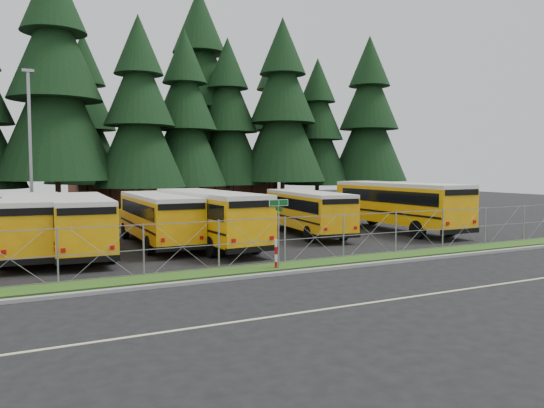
{
  "coord_description": "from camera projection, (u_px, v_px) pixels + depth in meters",
  "views": [
    {
      "loc": [
        -11.58,
        -20.7,
        4.09
      ],
      "look_at": [
        0.91,
        4.0,
        2.16
      ],
      "focal_mm": 35.0,
      "sensor_mm": 36.0,
      "label": 1
    }
  ],
  "objects": [
    {
      "name": "ground",
      "position": [
        294.0,
        258.0,
        23.92
      ],
      "size": [
        120.0,
        120.0,
        0.0
      ],
      "primitive_type": "plane",
      "color": "black",
      "rests_on": "ground"
    },
    {
      "name": "curb",
      "position": [
        332.0,
        268.0,
        21.16
      ],
      "size": [
        50.0,
        0.25,
        0.12
      ],
      "primitive_type": "cube",
      "color": "gray",
      "rests_on": "ground"
    },
    {
      "name": "grass_verge",
      "position": [
        313.0,
        263.0,
        22.41
      ],
      "size": [
        50.0,
        1.4,
        0.06
      ],
      "primitive_type": "cube",
      "color": "#204814",
      "rests_on": "ground"
    },
    {
      "name": "road_lane_line",
      "position": [
        417.0,
        296.0,
        16.8
      ],
      "size": [
        50.0,
        0.12,
        0.01
      ],
      "primitive_type": "cube",
      "color": "beige",
      "rests_on": "ground"
    },
    {
      "name": "chainlink_fence",
      "position": [
        305.0,
        238.0,
        22.96
      ],
      "size": [
        44.0,
        0.1,
        2.0
      ],
      "primitive_type": null,
      "color": "#919499",
      "rests_on": "ground"
    },
    {
      "name": "brick_building",
      "position": [
        172.0,
        176.0,
        62.03
      ],
      "size": [
        22.0,
        10.0,
        6.0
      ],
      "primitive_type": "cube",
      "color": "brown",
      "rests_on": "ground"
    },
    {
      "name": "bus_1",
      "position": [
        33.0,
        226.0,
        24.37
      ],
      "size": [
        3.15,
        10.67,
        2.76
      ],
      "primitive_type": null,
      "rotation": [
        0.0,
        0.0,
        -0.06
      ],
      "color": "orange",
      "rests_on": "ground"
    },
    {
      "name": "bus_2",
      "position": [
        80.0,
        225.0,
        24.79
      ],
      "size": [
        3.09,
        10.6,
        2.74
      ],
      "primitive_type": null,
      "rotation": [
        0.0,
        0.0,
        -0.06
      ],
      "color": "orange",
      "rests_on": "ground"
    },
    {
      "name": "bus_3",
      "position": [
        157.0,
        220.0,
        27.62
      ],
      "size": [
        2.65,
        10.31,
        2.69
      ],
      "primitive_type": null,
      "rotation": [
        0.0,
        0.0,
        -0.02
      ],
      "color": "orange",
      "rests_on": "ground"
    },
    {
      "name": "bus_4",
      "position": [
        207.0,
        219.0,
        27.12
      ],
      "size": [
        3.21,
        11.03,
        2.86
      ],
      "primitive_type": null,
      "rotation": [
        0.0,
        0.0,
        0.06
      ],
      "color": "orange",
      "rests_on": "ground"
    },
    {
      "name": "bus_6",
      "position": [
        306.0,
        213.0,
        31.87
      ],
      "size": [
        3.64,
        10.27,
        2.64
      ],
      "primitive_type": null,
      "rotation": [
        0.0,
        0.0,
        -0.13
      ],
      "color": "orange",
      "rests_on": "ground"
    },
    {
      "name": "bus_east",
      "position": [
        395.0,
        207.0,
        33.7
      ],
      "size": [
        2.88,
        11.87,
        3.11
      ],
      "primitive_type": null,
      "rotation": [
        0.0,
        0.0,
        0.01
      ],
      "color": "orange",
      "rests_on": "ground"
    },
    {
      "name": "street_sign",
      "position": [
        279.0,
        219.0,
        21.05
      ],
      "size": [
        0.84,
        0.55,
        2.81
      ],
      "color": "#919499",
      "rests_on": "ground"
    },
    {
      "name": "striped_bollard",
      "position": [
        276.0,
        254.0,
        21.23
      ],
      "size": [
        0.11,
        0.11,
        1.2
      ],
      "primitive_type": "cylinder",
      "color": "#B20C0C",
      "rests_on": "ground"
    },
    {
      "name": "light_standard",
      "position": [
        30.0,
        144.0,
        33.08
      ],
      "size": [
        0.7,
        0.35,
        10.14
      ],
      "color": "#919499",
      "rests_on": "ground"
    },
    {
      "name": "conifer_3",
      "position": [
        55.0,
        87.0,
        41.7
      ],
      "size": [
        9.36,
        9.36,
        20.71
      ],
      "primitive_type": null,
      "color": "black",
      "rests_on": "ground"
    },
    {
      "name": "conifer_4",
      "position": [
        139.0,
        116.0,
        43.35
      ],
      "size": [
        7.46,
        7.46,
        16.49
      ],
      "primitive_type": null,
      "color": "black",
      "rests_on": "ground"
    },
    {
      "name": "conifer_5",
      "position": [
        185.0,
        121.0,
        47.34
      ],
      "size": [
        7.39,
        7.39,
        16.35
      ],
      "primitive_type": null,
      "color": "black",
      "rests_on": "ground"
    },
    {
      "name": "conifer_6",
      "position": [
        228.0,
        124.0,
        50.99
      ],
      "size": [
        7.44,
        7.44,
        16.46
      ],
      "primitive_type": null,
      "color": "black",
      "rests_on": "ground"
    },
    {
      "name": "conifer_7",
      "position": [
        283.0,
        114.0,
        51.27
      ],
      "size": [
        8.34,
        8.34,
        18.44
      ],
      "primitive_type": null,
      "color": "black",
      "rests_on": "ground"
    },
    {
      "name": "conifer_8",
      "position": [
        317.0,
        133.0,
        55.02
      ],
      "size": [
        6.93,
        6.93,
        15.32
      ],
      "primitive_type": null,
      "color": "black",
      "rests_on": "ground"
    },
    {
      "name": "conifer_9",
      "position": [
        369.0,
        121.0,
        56.06
      ],
      "size": [
        8.08,
        8.08,
        17.87
      ],
      "primitive_type": null,
      "color": "black",
      "rests_on": "ground"
    },
    {
      "name": "conifer_11",
      "position": [
        84.0,
        122.0,
        50.85
      ],
      "size": [
        7.64,
        7.64,
        16.89
      ],
      "primitive_type": null,
      "color": "black",
      "rests_on": "ground"
    },
    {
      "name": "conifer_12",
      "position": [
        200.0,
        99.0,
        52.99
      ],
      "size": [
        9.87,
        9.87,
        21.83
      ],
      "primitive_type": null,
      "color": "black",
      "rests_on": "ground"
    },
    {
      "name": "conifer_13",
      "position": [
        276.0,
        123.0,
        61.01
      ],
      "size": [
        8.3,
        8.3,
        18.35
      ],
      "primitive_type": null,
      "color": "black",
      "rests_on": "ground"
    }
  ]
}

